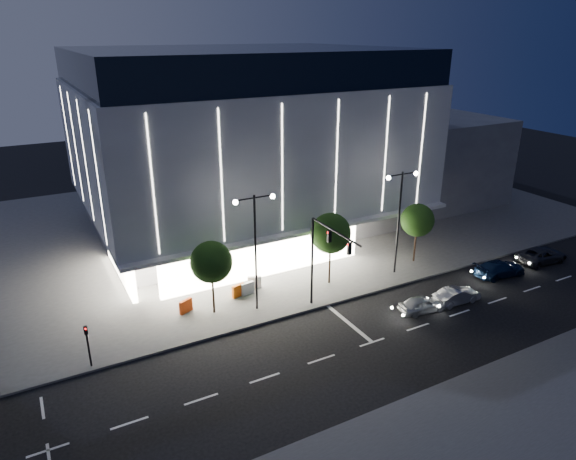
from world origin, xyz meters
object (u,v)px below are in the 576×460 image
(tree_mid, at_px, (331,235))
(car_second, at_px, (457,295))
(tree_right, at_px, (417,222))
(street_lamp_east, at_px, (400,208))
(barrier_a, at_px, (186,306))
(car_fourth, at_px, (542,255))
(street_lamp_west, at_px, (255,236))
(barrier_d, at_px, (254,282))
(traffic_mast, at_px, (323,251))
(barrier_b, at_px, (247,288))
(car_lead, at_px, (422,304))
(barrier_c, at_px, (238,291))
(ped_signal_far, at_px, (88,342))
(tree_left, at_px, (212,264))
(car_third, at_px, (500,268))

(tree_mid, xyz_separation_m, car_second, (6.90, -7.24, -3.71))
(tree_mid, xyz_separation_m, tree_right, (9.00, -0.00, -0.45))
(street_lamp_east, height_order, barrier_a, street_lamp_east)
(car_second, distance_m, car_fourth, 12.42)
(street_lamp_west, bearing_deg, barrier_d, 68.33)
(traffic_mast, height_order, tree_right, traffic_mast)
(barrier_a, xyz_separation_m, barrier_b, (5.10, 0.38, 0.00))
(tree_mid, bearing_deg, street_lamp_west, -171.74)
(barrier_a, relative_size, barrier_b, 1.00)
(tree_mid, height_order, barrier_b, tree_mid)
(street_lamp_west, xyz_separation_m, car_fourth, (26.20, -4.38, -5.29))
(car_second, distance_m, barrier_d, 15.74)
(tree_mid, xyz_separation_m, car_lead, (3.66, -7.01, -3.72))
(street_lamp_east, xyz_separation_m, barrier_b, (-12.71, 2.36, -5.31))
(traffic_mast, distance_m, barrier_c, 8.04)
(car_lead, xyz_separation_m, car_fourth, (15.51, 1.61, 0.05))
(ped_signal_far, height_order, barrier_a, ped_signal_far)
(traffic_mast, height_order, car_lead, traffic_mast)
(traffic_mast, relative_size, street_lamp_west, 0.79)
(tree_left, height_order, car_fourth, tree_left)
(tree_left, bearing_deg, car_second, -23.20)
(tree_left, height_order, tree_mid, tree_mid)
(ped_signal_far, height_order, tree_left, tree_left)
(street_lamp_west, height_order, ped_signal_far, street_lamp_west)
(car_third, relative_size, barrier_c, 4.25)
(tree_mid, relative_size, car_second, 1.62)
(street_lamp_west, bearing_deg, tree_right, 3.64)
(street_lamp_east, bearing_deg, car_fourth, -18.35)
(tree_left, distance_m, tree_right, 19.00)
(barrier_d, bearing_deg, car_lead, -24.00)
(tree_mid, height_order, car_fourth, tree_mid)
(ped_signal_far, distance_m, tree_left, 9.61)
(tree_right, relative_size, car_third, 1.18)
(street_lamp_east, xyz_separation_m, barrier_d, (-11.78, 3.08, -5.31))
(car_second, height_order, barrier_d, car_second)
(barrier_a, distance_m, barrier_d, 6.14)
(street_lamp_east, xyz_separation_m, car_fourth, (13.20, -4.38, -5.29))
(barrier_c, bearing_deg, car_lead, -52.76)
(street_lamp_west, bearing_deg, barrier_c, 101.42)
(tree_left, distance_m, car_second, 18.70)
(traffic_mast, xyz_separation_m, car_lead, (6.69, -3.33, -4.41))
(barrier_b, distance_m, barrier_d, 1.18)
(barrier_c, relative_size, barrier_d, 1.00)
(tree_mid, distance_m, car_fourth, 20.26)
(car_fourth, height_order, barrier_a, car_fourth)
(barrier_b, bearing_deg, barrier_a, 175.41)
(car_lead, bearing_deg, tree_mid, 35.46)
(car_fourth, height_order, barrier_c, car_fourth)
(street_lamp_east, relative_size, barrier_a, 8.18)
(tree_left, height_order, car_third, tree_left)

